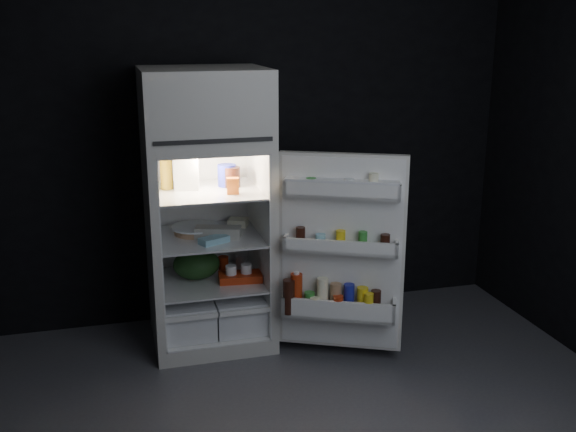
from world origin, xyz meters
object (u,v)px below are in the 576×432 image
object	(u,v)px
refrigerator	(207,199)
fridge_door	(340,257)
yogurt_tray	(240,277)
milk_jug	(186,170)
egg_carton	(218,232)

from	to	relation	value
refrigerator	fridge_door	xyz separation A→B (m)	(0.71, -0.54, -0.27)
refrigerator	fridge_door	world-z (taller)	refrigerator
refrigerator	fridge_door	size ratio (longest dim) A/B	1.46
refrigerator	yogurt_tray	bearing A→B (deg)	-32.01
refrigerator	milk_jug	distance (m)	0.23
fridge_door	milk_jug	world-z (taller)	fridge_door
refrigerator	egg_carton	bearing A→B (deg)	-62.61
refrigerator	yogurt_tray	world-z (taller)	refrigerator
fridge_door	yogurt_tray	world-z (taller)	fridge_door
refrigerator	yogurt_tray	distance (m)	0.55
fridge_door	milk_jug	xyz separation A→B (m)	(-0.83, 0.57, 0.46)
egg_carton	yogurt_tray	size ratio (longest dim) A/B	1.04
fridge_door	milk_jug	size ratio (longest dim) A/B	5.08
yogurt_tray	refrigerator	bearing A→B (deg)	153.70
milk_jug	fridge_door	bearing A→B (deg)	-23.90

